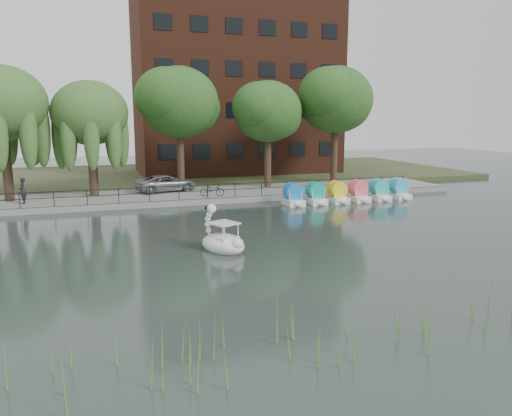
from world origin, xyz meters
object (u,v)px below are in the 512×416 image
bicycle (212,189)px  pedestrian (22,189)px  minivan (167,182)px  swan_boat (222,241)px

bicycle → pedestrian: bearing=106.0°
minivan → swan_boat: (0.11, -16.37, -0.68)m
bicycle → pedestrian: pedestrian is taller
bicycle → pedestrian: 12.54m
swan_boat → minivan: bearing=65.6°
pedestrian → minivan: bearing=102.6°
minivan → pedestrian: 10.07m
minivan → pedestrian: bearing=91.3°
minivan → swan_boat: 16.39m
pedestrian → swan_boat: size_ratio=0.70×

